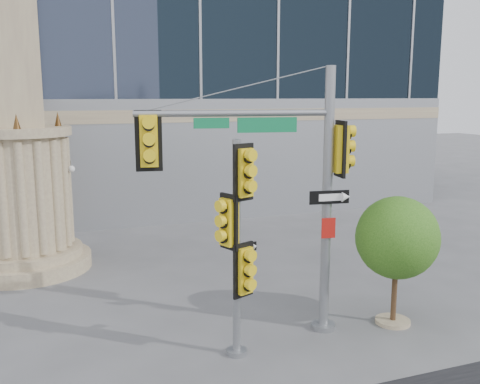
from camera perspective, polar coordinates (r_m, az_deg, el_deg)
name	(u,v)px	position (r m, az deg, el deg)	size (l,w,h in m)	color
ground	(287,352)	(13.64, 4.99, -16.65)	(120.00, 120.00, 0.00)	#545456
monument	(17,115)	(19.98, -22.65, 7.63)	(4.40, 4.40, 16.60)	gray
main_signal_pole	(281,172)	(13.38, 4.37, 2.10)	(5.31, 1.26, 6.89)	slate
secondary_signal_pole	(238,233)	(12.29, -0.21, -4.41)	(0.98, 0.70, 5.19)	slate
street_tree	(398,241)	(14.97, 16.50, -5.02)	(2.27, 2.22, 3.54)	gray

